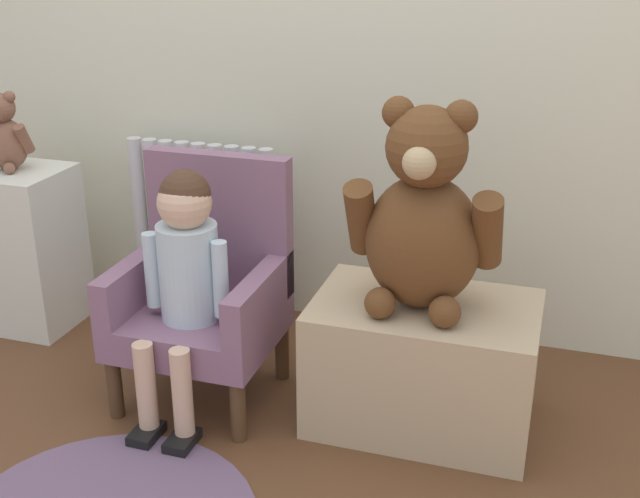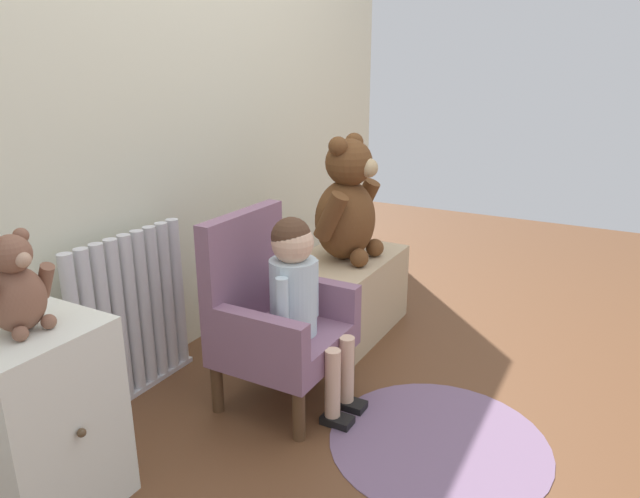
{
  "view_description": "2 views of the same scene",
  "coord_description": "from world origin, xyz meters",
  "px_view_note": "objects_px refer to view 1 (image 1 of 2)",
  "views": [
    {
      "loc": [
        0.75,
        -1.41,
        1.32
      ],
      "look_at": [
        0.13,
        0.54,
        0.5
      ],
      "focal_mm": 45.0,
      "sensor_mm": 36.0,
      "label": 1
    },
    {
      "loc": [
        -1.83,
        -0.56,
        1.21
      ],
      "look_at": [
        0.12,
        0.52,
        0.5
      ],
      "focal_mm": 32.0,
      "sensor_mm": 36.0,
      "label": 2
    }
  ],
  "objects_px": {
    "low_bench": "(423,363)",
    "child_armchair": "(205,289)",
    "radiator": "(203,231)",
    "small_teddy_bear": "(5,135)",
    "child_figure": "(184,261)",
    "small_dresser": "(22,248)",
    "large_teddy_bear": "(424,219)"
  },
  "relations": [
    {
      "from": "child_figure",
      "to": "small_teddy_bear",
      "type": "distance_m",
      "value": 0.91
    },
    {
      "from": "small_dresser",
      "to": "child_figure",
      "type": "distance_m",
      "value": 0.89
    },
    {
      "from": "small_dresser",
      "to": "low_bench",
      "type": "relative_size",
      "value": 0.92
    },
    {
      "from": "low_bench",
      "to": "radiator",
      "type": "bearing_deg",
      "value": 152.75
    },
    {
      "from": "radiator",
      "to": "child_armchair",
      "type": "distance_m",
      "value": 0.53
    },
    {
      "from": "radiator",
      "to": "low_bench",
      "type": "bearing_deg",
      "value": -27.25
    },
    {
      "from": "radiator",
      "to": "small_dresser",
      "type": "distance_m",
      "value": 0.63
    },
    {
      "from": "large_teddy_bear",
      "to": "small_teddy_bear",
      "type": "height_order",
      "value": "large_teddy_bear"
    },
    {
      "from": "low_bench",
      "to": "small_teddy_bear",
      "type": "relative_size",
      "value": 2.32
    },
    {
      "from": "radiator",
      "to": "large_teddy_bear",
      "type": "height_order",
      "value": "large_teddy_bear"
    },
    {
      "from": "small_dresser",
      "to": "large_teddy_bear",
      "type": "relative_size",
      "value": 1.0
    },
    {
      "from": "radiator",
      "to": "small_teddy_bear",
      "type": "distance_m",
      "value": 0.73
    },
    {
      "from": "child_armchair",
      "to": "small_teddy_bear",
      "type": "distance_m",
      "value": 0.91
    },
    {
      "from": "child_armchair",
      "to": "small_teddy_bear",
      "type": "height_order",
      "value": "small_teddy_bear"
    },
    {
      "from": "radiator",
      "to": "child_figure",
      "type": "height_order",
      "value": "child_figure"
    },
    {
      "from": "child_figure",
      "to": "small_teddy_bear",
      "type": "relative_size",
      "value": 2.72
    },
    {
      "from": "child_armchair",
      "to": "low_bench",
      "type": "relative_size",
      "value": 1.16
    },
    {
      "from": "small_dresser",
      "to": "child_armchair",
      "type": "distance_m",
      "value": 0.84
    },
    {
      "from": "child_figure",
      "to": "child_armchair",
      "type": "bearing_deg",
      "value": 90.0
    },
    {
      "from": "small_teddy_bear",
      "to": "radiator",
      "type": "bearing_deg",
      "value": 23.81
    },
    {
      "from": "child_armchair",
      "to": "child_figure",
      "type": "xyz_separation_m",
      "value": [
        -0.0,
        -0.12,
        0.14
      ]
    },
    {
      "from": "low_bench",
      "to": "child_armchair",
      "type": "bearing_deg",
      "value": -178.17
    },
    {
      "from": "child_figure",
      "to": "low_bench",
      "type": "relative_size",
      "value": 1.17
    },
    {
      "from": "radiator",
      "to": "child_armchair",
      "type": "bearing_deg",
      "value": -63.91
    },
    {
      "from": "child_figure",
      "to": "low_bench",
      "type": "height_order",
      "value": "child_figure"
    },
    {
      "from": "small_dresser",
      "to": "child_figure",
      "type": "xyz_separation_m",
      "value": [
        0.81,
        -0.33,
        0.18
      ]
    },
    {
      "from": "small_teddy_bear",
      "to": "child_armchair",
      "type": "bearing_deg",
      "value": -15.27
    },
    {
      "from": "radiator",
      "to": "small_dresser",
      "type": "relative_size",
      "value": 1.13
    },
    {
      "from": "radiator",
      "to": "large_teddy_bear",
      "type": "relative_size",
      "value": 1.13
    },
    {
      "from": "child_figure",
      "to": "large_teddy_bear",
      "type": "xyz_separation_m",
      "value": [
        0.64,
        0.13,
        0.15
      ]
    },
    {
      "from": "small_dresser",
      "to": "small_teddy_bear",
      "type": "distance_m",
      "value": 0.4
    },
    {
      "from": "child_figure",
      "to": "low_bench",
      "type": "bearing_deg",
      "value": 11.87
    }
  ]
}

